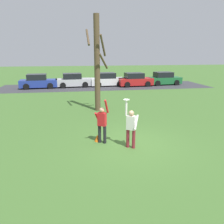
{
  "coord_description": "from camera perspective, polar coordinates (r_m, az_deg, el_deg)",
  "views": [
    {
      "loc": [
        -2.34,
        -8.96,
        3.97
      ],
      "look_at": [
        -0.69,
        1.1,
        1.23
      ],
      "focal_mm": 35.63,
      "sensor_mm": 36.0,
      "label": 1
    }
  ],
  "objects": [
    {
      "name": "parked_car_white",
      "position": [
        27.25,
        -1.27,
        8.23
      ],
      "size": [
        4.21,
        2.26,
        1.59
      ],
      "rotation": [
        0.0,
        0.0,
        0.07
      ],
      "color": "white",
      "rests_on": "ground_plane"
    },
    {
      "name": "parking_strip",
      "position": [
        26.99,
        -1.67,
        6.62
      ],
      "size": [
        24.63,
        6.4,
        0.01
      ],
      "primitive_type": "cube",
      "color": "#38383D",
      "rests_on": "ground_plane"
    },
    {
      "name": "frisbee_disc",
      "position": [
        9.15,
        3.71,
        3.19
      ],
      "size": [
        0.25,
        0.25,
        0.02
      ],
      "primitive_type": "cylinder",
      "color": "white",
      "rests_on": "person_catcher"
    },
    {
      "name": "field_cone_orange",
      "position": [
        10.31,
        -3.79,
        -6.66
      ],
      "size": [
        0.26,
        0.26,
        0.32
      ],
      "primitive_type": "cone",
      "color": "orange",
      "rests_on": "ground_plane"
    },
    {
      "name": "ground_plane",
      "position": [
        10.08,
        4.92,
        -8.2
      ],
      "size": [
        120.0,
        120.0,
        0.0
      ],
      "primitive_type": "plane",
      "color": "#426B2D"
    },
    {
      "name": "person_catcher",
      "position": [
        9.38,
        4.9,
        -3.58
      ],
      "size": [
        0.58,
        0.53,
        2.08
      ],
      "rotation": [
        0.0,
        0.0,
        2.57
      ],
      "color": "maroon",
      "rests_on": "ground_plane"
    },
    {
      "name": "bare_tree_tall",
      "position": [
        15.27,
        -3.83,
        12.4
      ],
      "size": [
        1.45,
        1.36,
        6.36
      ],
      "color": "brown",
      "rests_on": "ground_plane"
    },
    {
      "name": "person_defender",
      "position": [
        9.86,
        -2.58,
        -2.61
      ],
      "size": [
        0.65,
        0.62,
        2.04
      ],
      "rotation": [
        0.0,
        0.0,
        5.72
      ],
      "color": "black",
      "rests_on": "ground_plane"
    },
    {
      "name": "parked_car_green",
      "position": [
        29.08,
        13.16,
        8.28
      ],
      "size": [
        4.21,
        2.26,
        1.59
      ],
      "rotation": [
        0.0,
        0.0,
        0.07
      ],
      "color": "#1E6633",
      "rests_on": "ground_plane"
    },
    {
      "name": "parked_car_red",
      "position": [
        27.27,
        5.9,
        8.16
      ],
      "size": [
        4.21,
        2.26,
        1.59
      ],
      "rotation": [
        0.0,
        0.0,
        0.07
      ],
      "color": "red",
      "rests_on": "ground_plane"
    },
    {
      "name": "parked_car_blue",
      "position": [
        26.92,
        -18.39,
        7.39
      ],
      "size": [
        4.21,
        2.26,
        1.59
      ],
      "rotation": [
        0.0,
        0.0,
        0.07
      ],
      "color": "#233893",
      "rests_on": "ground_plane"
    },
    {
      "name": "parked_car_silver",
      "position": [
        26.92,
        -9.93,
        7.93
      ],
      "size": [
        4.21,
        2.26,
        1.59
      ],
      "rotation": [
        0.0,
        0.0,
        0.07
      ],
      "color": "#BCBCC1",
      "rests_on": "ground_plane"
    }
  ]
}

